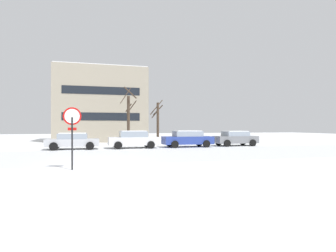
# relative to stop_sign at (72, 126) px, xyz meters

# --- Properties ---
(ground_plane) EXTENTS (120.00, 120.00, 0.00)m
(ground_plane) POSITION_rel_stop_sign_xyz_m (1.02, 2.22, -1.89)
(ground_plane) COLOR white
(road_surface) EXTENTS (80.00, 9.25, 0.00)m
(road_surface) POSITION_rel_stop_sign_xyz_m (1.02, 5.85, -1.88)
(road_surface) COLOR silver
(road_surface) RESTS_ON ground
(stop_sign) EXTENTS (0.76, 0.13, 2.69)m
(stop_sign) POSITION_rel_stop_sign_xyz_m (0.00, 0.00, 0.00)
(stop_sign) COLOR black
(stop_sign) RESTS_ON ground
(parked_car_silver) EXTENTS (4.17, 2.02, 1.34)m
(parked_car_silver) POSITION_rel_stop_sign_xyz_m (-0.59, 11.55, -1.19)
(parked_car_silver) COLOR silver
(parked_car_silver) RESTS_ON ground
(parked_car_white) EXTENTS (4.20, 2.06, 1.50)m
(parked_car_white) POSITION_rel_stop_sign_xyz_m (4.34, 11.54, -1.12)
(parked_car_white) COLOR white
(parked_car_white) RESTS_ON ground
(parked_car_blue) EXTENTS (4.51, 2.02, 1.49)m
(parked_car_blue) POSITION_rel_stop_sign_xyz_m (9.28, 11.55, -1.13)
(parked_car_blue) COLOR #283D93
(parked_car_blue) RESTS_ON ground
(parked_car_gray) EXTENTS (4.07, 2.07, 1.43)m
(parked_car_gray) POSITION_rel_stop_sign_xyz_m (14.21, 11.82, -1.15)
(parked_car_gray) COLOR slate
(parked_car_gray) RESTS_ON ground
(tree_far_right) EXTENTS (1.33, 0.80, 4.56)m
(tree_far_right) POSITION_rel_stop_sign_xyz_m (7.23, 14.63, 0.43)
(tree_far_right) COLOR #423326
(tree_far_right) RESTS_ON ground
(tree_far_left) EXTENTS (1.70, 1.69, 5.92)m
(tree_far_left) POSITION_rel_stop_sign_xyz_m (4.55, 16.16, 0.90)
(tree_far_left) COLOR #423326
(tree_far_left) RESTS_ON ground
(building_far_left) EXTENTS (10.94, 8.14, 9.09)m
(building_far_left) POSITION_rel_stop_sign_xyz_m (2.10, 24.83, 2.66)
(building_far_left) COLOR #9E937F
(building_far_left) RESTS_ON ground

